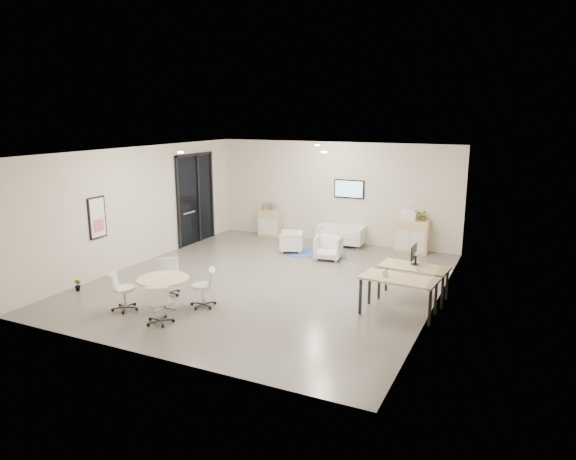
% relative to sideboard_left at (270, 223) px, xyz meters
% --- Properties ---
extents(room_shell, '(9.60, 10.60, 4.80)m').
position_rel_sideboard_left_xyz_m(room_shell, '(2.19, -4.27, 1.16)').
color(room_shell, '#605E58').
rests_on(room_shell, ground).
extents(glass_door, '(0.09, 1.90, 2.85)m').
position_rel_sideboard_left_xyz_m(glass_door, '(-1.76, -1.76, 1.06)').
color(glass_door, black).
rests_on(glass_door, room_shell).
extents(artwork, '(0.05, 0.54, 1.04)m').
position_rel_sideboard_left_xyz_m(artwork, '(-1.78, -5.87, 1.10)').
color(artwork, black).
rests_on(artwork, room_shell).
extents(wall_tv, '(0.98, 0.06, 0.58)m').
position_rel_sideboard_left_xyz_m(wall_tv, '(2.69, 0.19, 1.31)').
color(wall_tv, black).
rests_on(wall_tv, room_shell).
extents(ceiling_spots, '(3.14, 4.14, 0.03)m').
position_rel_sideboard_left_xyz_m(ceiling_spots, '(1.99, -3.43, 2.74)').
color(ceiling_spots, '#FFEAC6').
rests_on(ceiling_spots, room_shell).
extents(sideboard_left, '(0.79, 0.41, 0.89)m').
position_rel_sideboard_left_xyz_m(sideboard_left, '(0.00, 0.00, 0.00)').
color(sideboard_left, tan).
rests_on(sideboard_left, room_shell).
extents(sideboard_right, '(0.99, 0.48, 0.99)m').
position_rel_sideboard_left_xyz_m(sideboard_right, '(4.77, -0.03, 0.05)').
color(sideboard_right, tan).
rests_on(sideboard_right, room_shell).
extents(books, '(0.46, 0.14, 0.22)m').
position_rel_sideboard_left_xyz_m(books, '(-0.04, 0.00, 0.56)').
color(books, red).
rests_on(books, sideboard_left).
extents(printer, '(0.47, 0.40, 0.32)m').
position_rel_sideboard_left_xyz_m(printer, '(4.65, -0.03, 0.69)').
color(printer, white).
rests_on(printer, sideboard_right).
extents(loveseat, '(1.52, 0.85, 0.55)m').
position_rel_sideboard_left_xyz_m(loveseat, '(2.57, -0.14, -0.15)').
color(loveseat, silver).
rests_on(loveseat, room_shell).
extents(blue_rug, '(1.90, 1.57, 0.01)m').
position_rel_sideboard_left_xyz_m(blue_rug, '(2.30, -1.33, -0.44)').
color(blue_rug, '#334C9C').
rests_on(blue_rug, room_shell).
extents(armchair_left, '(0.82, 0.84, 0.68)m').
position_rel_sideboard_left_xyz_m(armchair_left, '(1.50, -1.55, -0.10)').
color(armchair_left, silver).
rests_on(armchair_left, room_shell).
extents(armchair_right, '(0.81, 0.77, 0.74)m').
position_rel_sideboard_left_xyz_m(armchair_right, '(2.80, -1.84, -0.07)').
color(armchair_right, silver).
rests_on(armchair_right, room_shell).
extents(desk_rear, '(1.53, 0.86, 0.77)m').
position_rel_sideboard_left_xyz_m(desk_rear, '(5.67, -4.05, 0.25)').
color(desk_rear, tan).
rests_on(desk_rear, room_shell).
extents(desk_front, '(1.58, 0.89, 0.79)m').
position_rel_sideboard_left_xyz_m(desk_front, '(5.58, -5.07, 0.27)').
color(desk_front, tan).
rests_on(desk_front, room_shell).
extents(monitor, '(0.20, 0.50, 0.44)m').
position_rel_sideboard_left_xyz_m(monitor, '(5.63, -3.90, 0.56)').
color(monitor, black).
rests_on(monitor, desk_rear).
extents(round_table, '(1.09, 1.09, 0.66)m').
position_rel_sideboard_left_xyz_m(round_table, '(0.99, -6.86, 0.13)').
color(round_table, tan).
rests_on(round_table, room_shell).
extents(meeting_chairs, '(2.18, 2.18, 0.82)m').
position_rel_sideboard_left_xyz_m(meeting_chairs, '(0.99, -6.86, -0.03)').
color(meeting_chairs, white).
rests_on(meeting_chairs, room_shell).
extents(plant_cabinet, '(0.38, 0.40, 0.25)m').
position_rel_sideboard_left_xyz_m(plant_cabinet, '(5.08, -0.05, 0.67)').
color(plant_cabinet, '#3F7F3F').
rests_on(plant_cabinet, sideboard_right).
extents(plant_floor, '(0.20, 0.31, 0.13)m').
position_rel_sideboard_left_xyz_m(plant_floor, '(-1.51, -6.89, -0.38)').
color(plant_floor, '#3F7F3F').
rests_on(plant_floor, room_shell).
extents(cup, '(0.15, 0.14, 0.13)m').
position_rel_sideboard_left_xyz_m(cup, '(5.30, -5.11, 0.41)').
color(cup, white).
rests_on(cup, desk_front).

